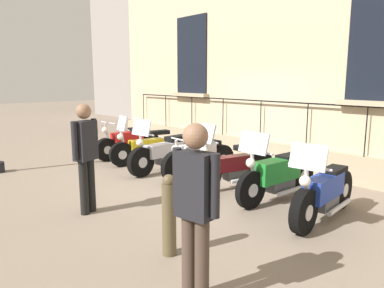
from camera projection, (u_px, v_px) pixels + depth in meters
ground_plane at (208, 177)px, 8.18m from camera, size 60.00×60.00×0.00m
building_facade at (273, 44)px, 9.09m from camera, size 0.82×12.45×6.21m
motorcycle_red at (129, 142)px, 10.13m from camera, size 2.06×0.73×1.03m
motorcycle_yellow at (148, 148)px, 9.42m from camera, size 2.09×0.69×1.26m
motorcycle_silver at (165, 153)px, 8.62m from camera, size 2.20×0.68×1.29m
motorcycle_white at (199, 159)px, 7.96m from camera, size 1.94×0.61×0.93m
motorcycle_maroon at (233, 168)px, 7.23m from camera, size 2.01×0.68×1.33m
motorcycle_green at (277, 175)px, 6.53m from camera, size 2.11×0.71×1.30m
motorcycle_blue at (324, 193)px, 5.59m from camera, size 2.07×0.64×1.28m
bollard at (169, 215)px, 4.46m from camera, size 0.17×0.17×1.03m
pedestrian_standing at (195, 204)px, 3.41m from camera, size 0.28×0.52×1.76m
pedestrian_walking at (86, 152)px, 5.80m from camera, size 0.50×0.34×1.78m
distant_building at (136, 10)px, 21.51m from camera, size 3.54×4.71×12.41m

